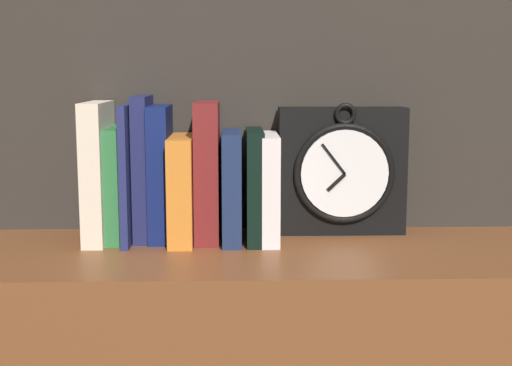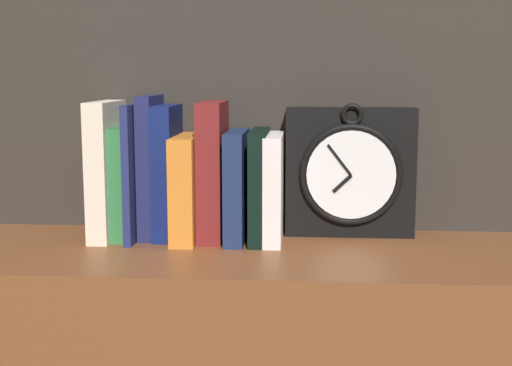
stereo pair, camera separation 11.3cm
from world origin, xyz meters
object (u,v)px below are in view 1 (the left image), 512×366
clock (342,171)px  book_slot2_navy (129,173)px  book_slot6_maroon (207,171)px  book_slot1_green (118,184)px  book_slot4_navy (161,173)px  book_slot8_black (252,185)px  book_slot0_cream (98,172)px  book_slot9_white (269,187)px  book_slot7_navy (232,186)px  book_slot5_orange (182,189)px  book_slot3_navy (143,168)px

clock → book_slot2_navy: 0.37m
book_slot6_maroon → book_slot1_green: bearing=179.0°
book_slot1_green → book_slot2_navy: book_slot2_navy is taller
clock → book_slot6_maroon: size_ratio=0.99×
book_slot4_navy → book_slot8_black: (0.16, -0.01, -0.02)m
book_slot0_cream → book_slot4_navy: (0.10, 0.01, -0.00)m
book_slot0_cream → book_slot9_white: (0.29, -0.00, -0.03)m
book_slot6_maroon → book_slot2_navy: bearing=-176.4°
book_slot6_maroon → book_slot9_white: (0.11, -0.01, -0.03)m
book_slot6_maroon → book_slot7_navy: size_ratio=1.26×
book_slot4_navy → book_slot2_navy: bearing=-165.1°
book_slot4_navy → book_slot7_navy: size_ratio=1.23×
clock → book_slot5_orange: bearing=-170.7°
book_slot1_green → book_slot3_navy: size_ratio=0.78×
book_slot1_green → book_slot8_black: book_slot1_green is taller
book_slot0_cream → book_slot8_black: book_slot0_cream is taller
clock → book_slot2_navy: clock is taller
book_slot0_cream → book_slot5_orange: book_slot0_cream is taller
clock → book_slot7_navy: size_ratio=1.25×
book_slot1_green → book_slot2_navy: bearing=-26.6°
book_slot9_white → book_slot5_orange: bearing=-179.0°
book_slot2_navy → book_slot8_black: book_slot2_navy is taller
clock → book_slot3_navy: bearing=-175.5°
book_slot1_green → book_slot6_maroon: (0.15, -0.00, 0.02)m
book_slot1_green → book_slot3_navy: book_slot3_navy is taller
book_slot8_black → book_slot7_navy: bearing=-178.9°
book_slot6_maroon → book_slot9_white: book_slot6_maroon is taller
book_slot1_green → book_slot9_white: size_ratio=1.06×
book_slot3_navy → book_slot1_green: bearing=-172.5°
book_slot0_cream → book_slot3_navy: bearing=10.2°
book_slot2_navy → book_slot8_black: size_ratio=1.23×
book_slot0_cream → book_slot3_navy: 0.08m
book_slot4_navy → book_slot8_black: bearing=-4.6°
book_slot6_maroon → book_slot8_black: book_slot6_maroon is taller
clock → book_slot2_navy: bearing=-173.2°
book_slot1_green → book_slot5_orange: size_ratio=1.08×
book_slot4_navy → book_slot9_white: bearing=-3.9°
book_slot2_navy → book_slot6_maroon: (0.13, 0.01, 0.00)m
book_slot0_cream → book_slot8_black: 0.26m
clock → book_slot3_navy: book_slot3_navy is taller
clock → book_slot0_cream: book_slot0_cream is taller
book_slot4_navy → book_slot6_maroon: size_ratio=0.97×
book_slot7_navy → book_slot8_black: size_ratio=0.99×
book_slot5_orange → book_slot4_navy: bearing=158.3°
book_slot0_cream → book_slot7_navy: size_ratio=1.27×
clock → book_slot7_navy: (-0.19, -0.04, -0.02)m
book_slot2_navy → book_slot6_maroon: book_slot6_maroon is taller
book_slot5_orange → book_slot6_maroon: bearing=13.2°
book_slot0_cream → book_slot2_navy: size_ratio=1.02×
book_slot1_green → book_slot4_navy: bearing=1.9°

